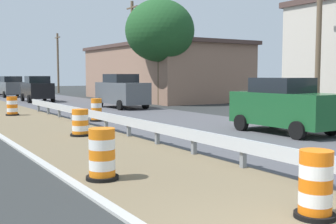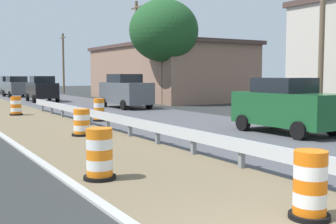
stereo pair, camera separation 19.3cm
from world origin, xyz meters
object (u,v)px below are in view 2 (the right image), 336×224
at_px(car_lead_far_lane, 9,85).
at_px(traffic_barrel_far, 99,111).
at_px(car_lead_near_lane, 42,89).
at_px(car_trailing_near_lane, 286,106).
at_px(traffic_barrel_nearest, 310,188).
at_px(utility_pole_mid, 137,50).
at_px(car_mid_far_lane, 126,91).
at_px(utility_pole_near, 322,37).
at_px(traffic_barrel_farther, 16,107).
at_px(car_trailing_far_lane, 16,87).
at_px(utility_pole_far, 63,62).
at_px(traffic_barrel_close, 100,156).
at_px(traffic_barrel_mid, 82,124).

bearing_deg(car_lead_far_lane, traffic_barrel_far, 179.04).
xyz_separation_m(car_lead_near_lane, car_trailing_near_lane, (2.97, -24.07, -0.01)).
distance_m(traffic_barrel_nearest, utility_pole_mid, 29.31).
bearing_deg(traffic_barrel_far, car_lead_far_lane, 87.02).
relative_size(car_trailing_near_lane, utility_pole_mid, 0.53).
xyz_separation_m(car_mid_far_lane, utility_pole_near, (3.67, -12.78, 2.76)).
relative_size(traffic_barrel_farther, car_trailing_far_lane, 0.25).
distance_m(car_mid_far_lane, utility_pole_mid, 7.43).
distance_m(traffic_barrel_farther, car_lead_near_lane, 12.14).
xyz_separation_m(car_trailing_far_lane, utility_pole_near, (6.96, -31.45, 2.85)).
xyz_separation_m(car_mid_far_lane, utility_pole_mid, (3.67, 5.66, 3.10)).
xyz_separation_m(traffic_barrel_far, car_trailing_far_lane, (1.25, 25.39, 0.54)).
height_order(traffic_barrel_far, utility_pole_mid, utility_pole_mid).
bearing_deg(utility_pole_near, traffic_barrel_far, 143.59).
xyz_separation_m(car_trailing_far_lane, utility_pole_far, (6.85, 6.60, 2.71)).
height_order(traffic_barrel_farther, car_trailing_near_lane, car_trailing_near_lane).
height_order(traffic_barrel_farther, utility_pole_far, utility_pole_far).
xyz_separation_m(traffic_barrel_far, utility_pole_far, (8.10, 32.00, 3.25)).
height_order(traffic_barrel_close, car_lead_near_lane, car_lead_near_lane).
xyz_separation_m(traffic_barrel_far, car_mid_far_lane, (4.54, 6.73, 0.64)).
height_order(car_trailing_near_lane, utility_pole_far, utility_pole_far).
bearing_deg(utility_pole_near, utility_pole_mid, 90.00).
distance_m(traffic_barrel_close, traffic_barrel_mid, 6.68).
bearing_deg(traffic_barrel_mid, utility_pole_far, 73.92).
height_order(car_trailing_near_lane, car_mid_far_lane, car_mid_far_lane).
distance_m(traffic_barrel_farther, car_lead_far_lane, 26.73).
relative_size(traffic_barrel_close, utility_pole_far, 0.15).
height_order(traffic_barrel_close, utility_pole_far, utility_pole_far).
bearing_deg(car_trailing_far_lane, utility_pole_near, -169.29).
relative_size(car_trailing_near_lane, utility_pole_near, 0.58).
bearing_deg(car_trailing_near_lane, car_lead_far_lane, -176.64).
distance_m(traffic_barrel_mid, utility_pole_far, 37.91).
relative_size(traffic_barrel_farther, utility_pole_mid, 0.13).
height_order(traffic_barrel_mid, utility_pole_far, utility_pole_far).
xyz_separation_m(traffic_barrel_nearest, car_trailing_far_lane, (3.64, 40.08, 0.56)).
height_order(traffic_barrel_close, utility_pole_mid, utility_pole_mid).
distance_m(traffic_barrel_close, traffic_barrel_farther, 15.90).
bearing_deg(traffic_barrel_mid, car_trailing_far_lane, 83.05).
xyz_separation_m(car_lead_near_lane, utility_pole_mid, (6.70, -4.08, 3.17)).
bearing_deg(utility_pole_near, traffic_barrel_nearest, -140.86).
bearing_deg(utility_pole_mid, traffic_barrel_nearest, -111.38).
bearing_deg(car_mid_far_lane, utility_pole_mid, 145.24).
distance_m(traffic_barrel_far, car_lead_far_lane, 31.53).
relative_size(traffic_barrel_far, car_lead_near_lane, 0.26).
distance_m(car_lead_near_lane, car_lead_far_lane, 15.02).
bearing_deg(traffic_barrel_farther, car_lead_near_lane, 69.22).
distance_m(car_lead_near_lane, utility_pole_mid, 8.46).
bearing_deg(car_lead_near_lane, utility_pole_near, -161.18).
height_order(traffic_barrel_nearest, traffic_barrel_farther, traffic_barrel_nearest).
height_order(car_trailing_near_lane, car_trailing_far_lane, car_trailing_near_lane).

